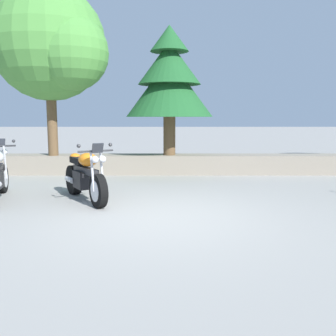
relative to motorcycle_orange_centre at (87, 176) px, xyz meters
name	(u,v)px	position (x,y,z in m)	size (l,w,h in m)	color
ground_plane	(158,217)	(1.44, -1.21, -0.49)	(120.00, 120.00, 0.00)	gray
stone_wall	(163,164)	(1.44, 3.59, -0.21)	(36.00, 0.80, 0.55)	gray
motorcycle_orange_centre	(87,176)	(0.00, 0.00, 0.00)	(1.24, 1.84, 1.18)	black
leafy_tree_far_left	(55,46)	(-1.50, 3.29, 3.08)	(3.27, 3.12, 4.65)	brown
pine_tree_mid_left	(171,79)	(1.66, 3.54, 2.22)	(2.47, 2.47, 3.63)	brown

